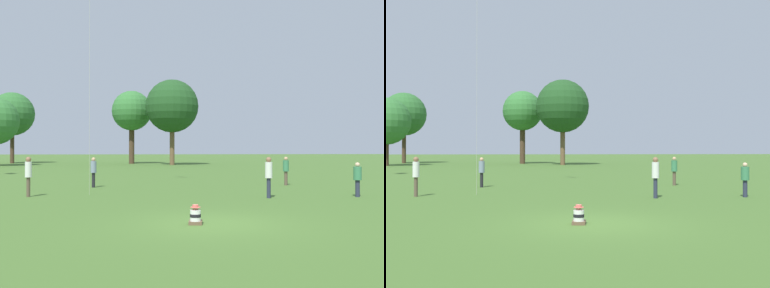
% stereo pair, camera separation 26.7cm
% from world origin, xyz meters
% --- Properties ---
extents(ground_plane, '(300.00, 300.00, 0.00)m').
position_xyz_m(ground_plane, '(0.00, 0.00, 0.00)').
color(ground_plane, '#426628').
extents(seated_toddler, '(0.45, 0.53, 0.58)m').
position_xyz_m(seated_toddler, '(-0.51, -0.09, 0.24)').
color(seated_toddler, brown).
rests_on(seated_toddler, ground).
extents(person_standing_0, '(0.42, 0.42, 1.56)m').
position_xyz_m(person_standing_0, '(7.48, 6.55, 0.92)').
color(person_standing_0, '#282D42').
rests_on(person_standing_0, ground).
extents(person_standing_1, '(0.30, 0.30, 1.81)m').
position_xyz_m(person_standing_1, '(-7.35, 7.87, 1.11)').
color(person_standing_1, brown).
rests_on(person_standing_1, ground).
extents(person_standing_2, '(0.35, 0.35, 1.81)m').
position_xyz_m(person_standing_2, '(3.36, 6.42, 1.10)').
color(person_standing_2, '#282D42').
rests_on(person_standing_2, ground).
extents(person_standing_3, '(0.44, 0.44, 1.69)m').
position_xyz_m(person_standing_3, '(6.14, 13.07, 1.01)').
color(person_standing_3, brown).
rests_on(person_standing_3, ground).
extents(person_standing_4, '(0.44, 0.44, 1.68)m').
position_xyz_m(person_standing_4, '(-5.05, 12.54, 1.01)').
color(person_standing_4, black).
rests_on(person_standing_4, ground).
extents(distant_tree_0, '(6.31, 6.31, 10.35)m').
position_xyz_m(distant_tree_0, '(-22.14, 54.26, 7.16)').
color(distant_tree_0, '#473323').
rests_on(distant_tree_0, ground).
extents(distant_tree_1, '(5.63, 5.63, 10.34)m').
position_xyz_m(distant_tree_1, '(-4.74, 51.10, 7.44)').
color(distant_tree_1, '#473323').
rests_on(distant_tree_1, ground).
extents(distant_tree_2, '(6.97, 6.97, 11.24)m').
position_xyz_m(distant_tree_2, '(0.78, 45.98, 7.72)').
color(distant_tree_2, brown).
rests_on(distant_tree_2, ground).
extents(distant_tree_3, '(5.94, 5.94, 8.57)m').
position_xyz_m(distant_tree_3, '(-21.36, 44.65, 5.57)').
color(distant_tree_3, '#473323').
rests_on(distant_tree_3, ground).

